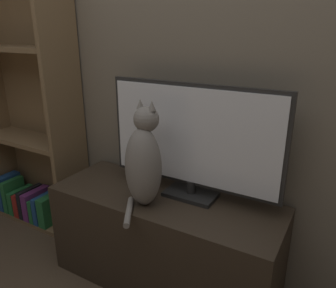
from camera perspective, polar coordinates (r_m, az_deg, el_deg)
wall_back at (r=1.70m, az=3.97°, el=18.73°), size 4.80×0.05×2.60m
tv_stand at (r=1.81m, az=-0.68°, el=-16.42°), size 1.19×0.44×0.52m
tv at (r=1.57m, az=4.27°, el=0.78°), size 0.89×0.16×0.57m
cat at (r=1.53m, az=-4.18°, el=-3.15°), size 0.19×0.32×0.51m
bookshelf at (r=2.40m, az=-22.80°, el=4.97°), size 0.76×0.28×1.82m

